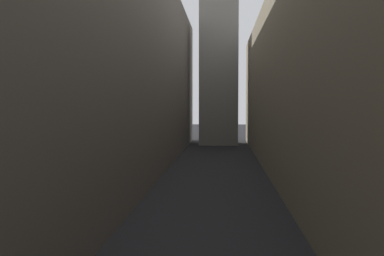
{
  "coord_description": "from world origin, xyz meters",
  "views": [
    {
      "loc": [
        0.85,
        6.23,
        7.55
      ],
      "look_at": [
        0.0,
        19.15,
        6.88
      ],
      "focal_mm": 44.24,
      "sensor_mm": 36.0,
      "label": 1
    }
  ],
  "objects": [
    {
      "name": "building_block_left",
      "position": [
        -11.52,
        50.0,
        11.48
      ],
      "size": [
        12.03,
        108.0,
        22.95
      ],
      "primitive_type": "cube",
      "color": "#60594F",
      "rests_on": "ground"
    },
    {
      "name": "building_block_right",
      "position": [
        12.49,
        50.0,
        9.7
      ],
      "size": [
        13.97,
        108.0,
        19.4
      ],
      "primitive_type": "cube",
      "color": "gray",
      "rests_on": "ground"
    },
    {
      "name": "ground_plane",
      "position": [
        0.0,
        48.0,
        0.0
      ],
      "size": [
        264.0,
        264.0,
        0.0
      ],
      "primitive_type": "plane",
      "color": "#232326"
    }
  ]
}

